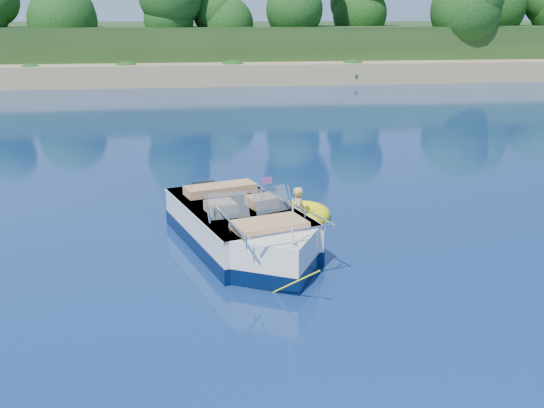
% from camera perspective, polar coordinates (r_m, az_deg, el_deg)
% --- Properties ---
extents(ground, '(160.00, 160.00, 0.00)m').
position_cam_1_polar(ground, '(11.22, 12.87, -8.55)').
color(ground, '#08153E').
rests_on(ground, ground).
extents(shoreline, '(170.00, 59.00, 6.00)m').
position_cam_1_polar(shoreline, '(73.36, -5.22, 14.21)').
color(shoreline, '#8E7852').
rests_on(shoreline, ground).
extents(treeline, '(150.00, 7.12, 8.19)m').
position_cam_1_polar(treeline, '(50.56, -3.86, 18.08)').
color(treeline, black).
rests_on(treeline, ground).
extents(motorboat, '(3.19, 5.81, 1.99)m').
position_cam_1_polar(motorboat, '(12.96, -2.60, -2.66)').
color(motorboat, silver).
rests_on(motorboat, ground).
extents(tow_tube, '(1.63, 1.63, 0.39)m').
position_cam_1_polar(tow_tube, '(15.02, 2.68, -0.98)').
color(tow_tube, '#F8EF05').
rests_on(tow_tube, ground).
extents(boy, '(0.41, 0.75, 1.40)m').
position_cam_1_polar(boy, '(15.07, 2.54, -1.33)').
color(boy, tan).
rests_on(boy, ground).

